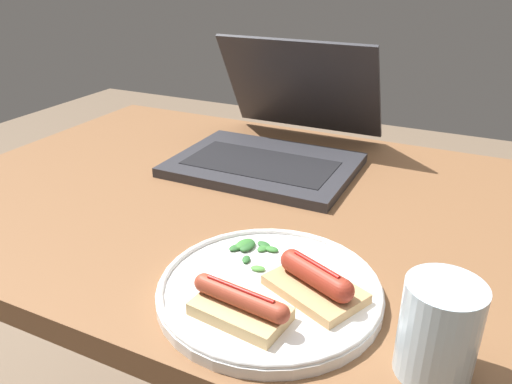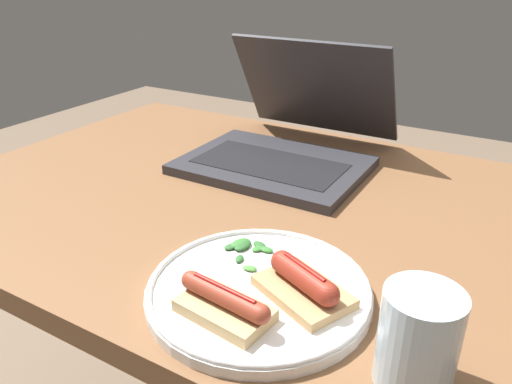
# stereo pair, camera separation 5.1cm
# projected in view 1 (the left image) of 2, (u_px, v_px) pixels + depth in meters

# --- Properties ---
(desk) EXTENTS (1.09, 0.77, 0.77)m
(desk) POSITION_uv_depth(u_px,v_px,m) (247.00, 239.00, 0.89)
(desk) COLOR brown
(desk) RESTS_ON ground_plane
(laptop) EXTENTS (0.34, 0.37, 0.23)m
(laptop) POSITION_uv_depth(u_px,v_px,m) (275.00, 141.00, 0.98)
(laptop) COLOR #2D2D33
(laptop) RESTS_ON desk
(plate) EXTENTS (0.27, 0.27, 0.02)m
(plate) POSITION_uv_depth(u_px,v_px,m) (270.00, 289.00, 0.60)
(plate) COLOR white
(plate) RESTS_ON desk
(sausage_toast_left) EXTENTS (0.12, 0.07, 0.04)m
(sausage_toast_left) POSITION_uv_depth(u_px,v_px,m) (240.00, 305.00, 0.54)
(sausage_toast_left) COLOR tan
(sausage_toast_left) RESTS_ON plate
(sausage_toast_middle) EXTENTS (0.13, 0.11, 0.04)m
(sausage_toast_middle) POSITION_uv_depth(u_px,v_px,m) (315.00, 282.00, 0.57)
(sausage_toast_middle) COLOR tan
(sausage_toast_middle) RESTS_ON plate
(salad_pile) EXTENTS (0.07, 0.07, 0.01)m
(salad_pile) POSITION_uv_depth(u_px,v_px,m) (251.00, 248.00, 0.67)
(salad_pile) COLOR #2D662D
(salad_pile) RESTS_ON plate
(drinking_glass) EXTENTS (0.07, 0.07, 0.10)m
(drinking_glass) POSITION_uv_depth(u_px,v_px,m) (439.00, 330.00, 0.47)
(drinking_glass) COLOR silver
(drinking_glass) RESTS_ON desk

